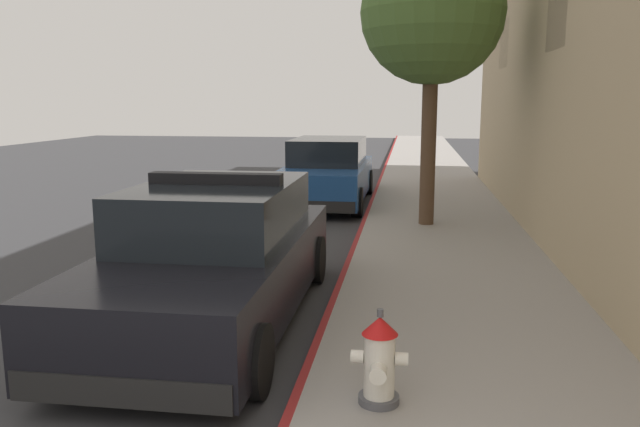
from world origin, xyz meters
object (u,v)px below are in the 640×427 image
(police_cruiser, at_px, (216,257))
(parked_car_silver_ahead, at_px, (328,173))
(street_tree, at_px, (433,13))
(fire_hydrant, at_px, (379,360))

(police_cruiser, bearing_deg, parked_car_silver_ahead, 88.88)
(parked_car_silver_ahead, xyz_separation_m, street_tree, (2.28, -3.04, 3.26))
(fire_hydrant, bearing_deg, police_cruiser, 133.81)
(parked_car_silver_ahead, height_order, fire_hydrant, parked_car_silver_ahead)
(fire_hydrant, bearing_deg, street_tree, 85.82)
(police_cruiser, xyz_separation_m, parked_car_silver_ahead, (0.16, 8.33, -0.00))
(police_cruiser, distance_m, fire_hydrant, 2.78)
(parked_car_silver_ahead, distance_m, street_tree, 5.01)
(police_cruiser, bearing_deg, fire_hydrant, -46.19)
(police_cruiser, xyz_separation_m, street_tree, (2.45, 5.29, 3.26))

